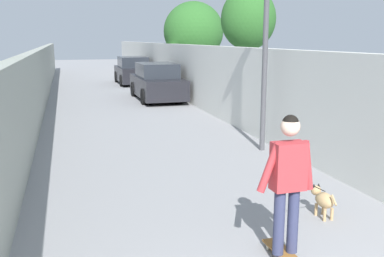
# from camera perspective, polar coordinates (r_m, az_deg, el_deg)

# --- Properties ---
(ground_plane) EXTENTS (80.00, 80.00, 0.00)m
(ground_plane) POSITION_cam_1_polar(r_m,az_deg,el_deg) (16.34, -8.93, 2.48)
(ground_plane) COLOR gray
(wall_left) EXTENTS (48.00, 0.30, 2.17)m
(wall_left) POSITION_cam_1_polar(r_m,az_deg,el_deg) (14.12, -19.79, 4.97)
(wall_left) COLOR #999E93
(wall_left) RESTS_ON ground
(fence_right) EXTENTS (48.00, 0.30, 2.31)m
(fence_right) POSITION_cam_1_polar(r_m,az_deg,el_deg) (14.90, 3.12, 6.22)
(fence_right) COLOR silver
(fence_right) RESTS_ON ground
(tree_right_far) EXTENTS (1.97, 1.97, 4.35)m
(tree_right_far) POSITION_cam_1_polar(r_m,az_deg,el_deg) (16.35, 7.33, 13.81)
(tree_right_far) COLOR brown
(tree_right_far) RESTS_ON ground
(tree_right_distant) EXTENTS (2.91, 2.91, 4.32)m
(tree_right_distant) POSITION_cam_1_polar(r_m,az_deg,el_deg) (21.89, 0.20, 12.49)
(tree_right_distant) COLOR #473523
(tree_right_distant) RESTS_ON ground
(lamp_post) EXTENTS (0.36, 0.36, 4.07)m
(lamp_post) POSITION_cam_1_polar(r_m,az_deg,el_deg) (10.08, 9.59, 12.89)
(lamp_post) COLOR #4C4C51
(lamp_post) RESTS_ON ground
(skateboard) EXTENTS (0.80, 0.21, 0.08)m
(skateboard) POSITION_cam_1_polar(r_m,az_deg,el_deg) (5.48, 11.92, -15.66)
(skateboard) COLOR brown
(skateboard) RESTS_ON ground
(person_skateboarder) EXTENTS (0.22, 0.71, 1.65)m
(person_skateboarder) POSITION_cam_1_polar(r_m,az_deg,el_deg) (5.11, 12.38, -5.84)
(person_skateboarder) COLOR #333859
(person_skateboarder) RESTS_ON skateboard
(dog) EXTENTS (1.26, 1.25, 1.06)m
(dog) POSITION_cam_1_polar(r_m,az_deg,el_deg) (6.71, 16.66, -8.77)
(dog) COLOR tan
(dog) RESTS_ON ground
(car_near) EXTENTS (4.31, 1.80, 1.54)m
(car_near) POSITION_cam_1_polar(r_m,az_deg,el_deg) (18.75, -4.55, 5.96)
(car_near) COLOR black
(car_near) RESTS_ON ground
(car_far) EXTENTS (4.02, 1.80, 1.54)m
(car_far) POSITION_cam_1_polar(r_m,az_deg,el_deg) (25.45, -7.67, 7.38)
(car_far) COLOR black
(car_far) RESTS_ON ground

